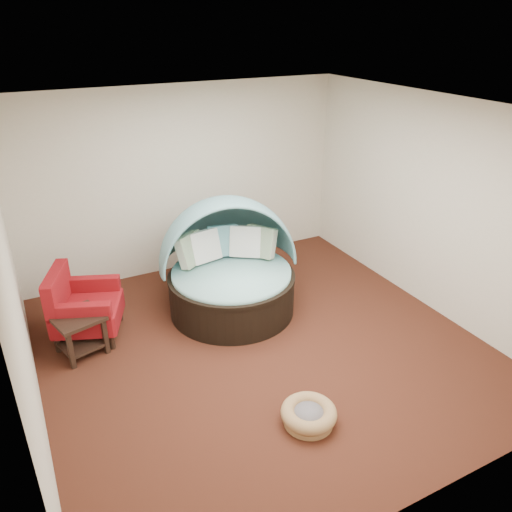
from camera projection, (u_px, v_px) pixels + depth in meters
name	position (u px, v px, depth m)	size (l,w,h in m)	color
floor	(262.00, 346.00, 6.08)	(5.00, 5.00, 0.00)	#451F13
wall_back	(184.00, 181.00, 7.47)	(5.00, 5.00, 0.00)	beige
wall_front	(430.00, 372.00, 3.47)	(5.00, 5.00, 0.00)	beige
wall_left	(14.00, 294.00, 4.44)	(5.00, 5.00, 0.00)	beige
wall_right	(431.00, 206.00, 6.50)	(5.00, 5.00, 0.00)	beige
ceiling	(263.00, 111.00, 4.86)	(5.00, 5.00, 0.00)	white
canopy_daybed	(229.00, 260.00, 6.60)	(2.04, 1.99, 1.54)	black
pet_basket	(309.00, 415.00, 4.90)	(0.68, 0.68, 0.19)	#9B7546
red_armchair	(82.00, 306.00, 6.11)	(1.01, 1.01, 0.91)	black
side_table	(79.00, 329.00, 5.84)	(0.65, 0.65, 0.51)	black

